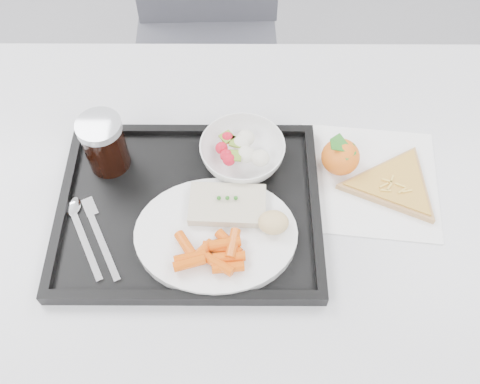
{
  "coord_description": "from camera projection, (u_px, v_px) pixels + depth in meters",
  "views": [
    {
      "loc": [
        0.02,
        -0.22,
        1.55
      ],
      "look_at": [
        0.02,
        0.3,
        0.77
      ],
      "focal_mm": 40.0,
      "sensor_mm": 36.0,
      "label": 1
    }
  ],
  "objects": [
    {
      "name": "table",
      "position": [
        228.0,
        216.0,
        1.01
      ],
      "size": [
        1.2,
        0.8,
        0.75
      ],
      "color": "#A4A4A6",
      "rests_on": "ground"
    },
    {
      "name": "chair",
      "position": [
        206.0,
        25.0,
        1.53
      ],
      "size": [
        0.43,
        0.43,
        0.93
      ],
      "color": "#3D3E45",
      "rests_on": "ground"
    },
    {
      "name": "tray",
      "position": [
        190.0,
        208.0,
        0.93
      ],
      "size": [
        0.45,
        0.35,
        0.03
      ],
      "color": "black",
      "rests_on": "table"
    },
    {
      "name": "dinner_plate",
      "position": [
        216.0,
        235.0,
        0.88
      ],
      "size": [
        0.27,
        0.27,
        0.02
      ],
      "color": "white",
      "rests_on": "tray"
    },
    {
      "name": "fish_fillet",
      "position": [
        227.0,
        205.0,
        0.89
      ],
      "size": [
        0.13,
        0.08,
        0.02
      ],
      "color": "beige",
      "rests_on": "dinner_plate"
    },
    {
      "name": "bread_roll",
      "position": [
        273.0,
        222.0,
        0.87
      ],
      "size": [
        0.06,
        0.06,
        0.03
      ],
      "color": "#F0C490",
      "rests_on": "dinner_plate"
    },
    {
      "name": "salad_bowl",
      "position": [
        242.0,
        153.0,
        0.96
      ],
      "size": [
        0.15,
        0.15,
        0.05
      ],
      "color": "white",
      "rests_on": "tray"
    },
    {
      "name": "cola_glass",
      "position": [
        104.0,
        143.0,
        0.93
      ],
      "size": [
        0.08,
        0.08,
        0.11
      ],
      "color": "black",
      "rests_on": "tray"
    },
    {
      "name": "cutlery",
      "position": [
        87.0,
        227.0,
        0.9
      ],
      "size": [
        0.12,
        0.16,
        0.01
      ],
      "color": "silver",
      "rests_on": "tray"
    },
    {
      "name": "napkin",
      "position": [
        367.0,
        180.0,
        0.97
      ],
      "size": [
        0.27,
        0.26,
        0.0
      ],
      "color": "white",
      "rests_on": "table"
    },
    {
      "name": "tangerine",
      "position": [
        340.0,
        157.0,
        0.96
      ],
      "size": [
        0.08,
        0.08,
        0.07
      ],
      "color": "orange",
      "rests_on": "napkin"
    },
    {
      "name": "pizza_slice",
      "position": [
        395.0,
        184.0,
        0.96
      ],
      "size": [
        0.22,
        0.22,
        0.02
      ],
      "color": "tan",
      "rests_on": "napkin"
    },
    {
      "name": "carrot_pile",
      "position": [
        213.0,
        253.0,
        0.84
      ],
      "size": [
        0.12,
        0.09,
        0.03
      ],
      "color": "#DE530B",
      "rests_on": "dinner_plate"
    },
    {
      "name": "salad_contents",
      "position": [
        241.0,
        149.0,
        0.95
      ],
      "size": [
        0.1,
        0.08,
        0.03
      ],
      "color": "red",
      "rests_on": "salad_bowl"
    }
  ]
}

